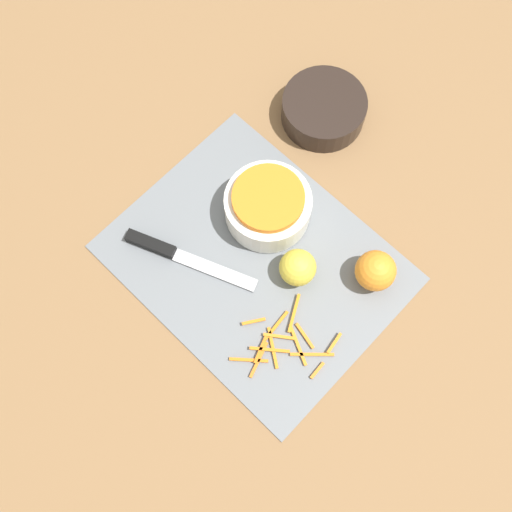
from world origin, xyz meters
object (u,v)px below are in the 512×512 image
knife (167,251)px  lemon (298,268)px  bowl_dark (324,109)px  bowl_speckled (268,205)px  orange_left (376,271)px

knife → lemon: 0.22m
bowl_dark → lemon: size_ratio=2.48×
bowl_speckled → knife: 0.19m
bowl_speckled → lemon: size_ratio=2.38×
orange_left → lemon: (-0.10, -0.08, -0.00)m
bowl_dark → orange_left: size_ratio=2.26×
bowl_dark → lemon: 0.31m
bowl_speckled → orange_left: bowl_speckled is taller
bowl_speckled → knife: bowl_speckled is taller
bowl_speckled → orange_left: bearing=10.6°
orange_left → bowl_dark: bearing=146.8°
bowl_speckled → bowl_dark: 0.22m
bowl_speckled → bowl_dark: bowl_speckled is taller
bowl_speckled → orange_left: (0.21, 0.04, -0.00)m
knife → orange_left: bearing=14.9°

